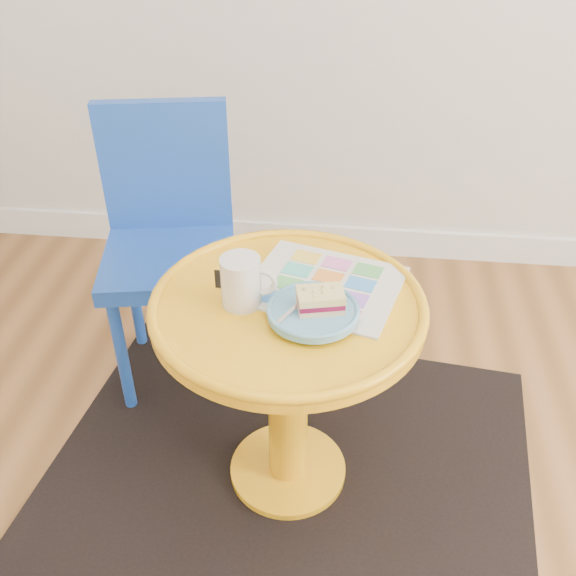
# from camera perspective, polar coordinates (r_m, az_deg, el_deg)

# --- Properties ---
(room_walls) EXTENTS (4.00, 4.00, 4.00)m
(room_walls) POSITION_cam_1_polar(r_m,az_deg,el_deg) (2.04, -16.24, -9.26)
(room_walls) COLOR silver
(room_walls) RESTS_ON ground
(rug) EXTENTS (1.42, 1.25, 0.01)m
(rug) POSITION_cam_1_polar(r_m,az_deg,el_deg) (1.84, -0.00, -16.00)
(rug) COLOR black
(rug) RESTS_ON ground
(side_table) EXTENTS (0.62, 0.62, 0.59)m
(side_table) POSITION_cam_1_polar(r_m,az_deg,el_deg) (1.54, 0.00, -6.24)
(side_table) COLOR #F0A614
(side_table) RESTS_ON ground
(chair) EXTENTS (0.44, 0.44, 0.85)m
(chair) POSITION_cam_1_polar(r_m,az_deg,el_deg) (1.92, -10.54, 4.89)
(chair) COLOR #1B49B5
(chair) RESTS_ON ground
(newspaper) EXTENTS (0.40, 0.37, 0.01)m
(newspaper) POSITION_cam_1_polar(r_m,az_deg,el_deg) (1.49, 3.22, 0.27)
(newspaper) COLOR silver
(newspaper) RESTS_ON side_table
(mug) EXTENTS (0.13, 0.09, 0.12)m
(mug) POSITION_cam_1_polar(r_m,az_deg,el_deg) (1.40, -4.10, 0.68)
(mug) COLOR silver
(mug) RESTS_ON side_table
(plate) EXTENTS (0.20, 0.20, 0.02)m
(plate) POSITION_cam_1_polar(r_m,az_deg,el_deg) (1.38, 2.23, -2.15)
(plate) COLOR #5B9AC0
(plate) RESTS_ON newspaper
(cake_slice) EXTENTS (0.11, 0.09, 0.04)m
(cake_slice) POSITION_cam_1_polar(r_m,az_deg,el_deg) (1.36, 2.90, -1.06)
(cake_slice) COLOR #D3BC8C
(cake_slice) RESTS_ON plate
(fork) EXTENTS (0.08, 0.13, 0.00)m
(fork) POSITION_cam_1_polar(r_m,az_deg,el_deg) (1.37, 0.78, -1.64)
(fork) COLOR silver
(fork) RESTS_ON plate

